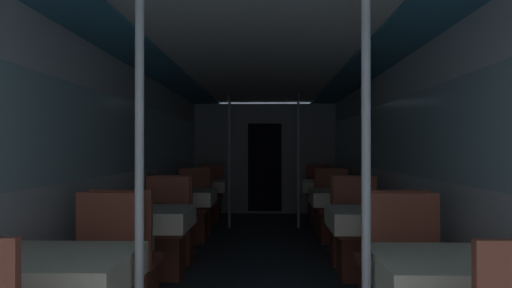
{
  "coord_description": "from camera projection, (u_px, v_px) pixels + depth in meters",
  "views": [
    {
      "loc": [
        0.08,
        -1.45,
        1.25
      ],
      "look_at": [
        -0.04,
        3.02,
        1.28
      ],
      "focal_mm": 35.0,
      "sensor_mm": 36.0,
      "label": 1
    }
  ],
  "objects": [
    {
      "name": "ceiling_panel",
      "position": [
        261.0,
        64.0,
        5.25
      ],
      "size": [
        2.74,
        10.39,
        0.07
      ],
      "color": "white",
      "rests_on": "wall_left"
    },
    {
      "name": "chair_left_near_1",
      "position": [
        127.0,
        281.0,
        3.58
      ],
      "size": [
        0.43,
        0.43,
        0.97
      ],
      "color": "brown",
      "rests_on": "ground_plane"
    },
    {
      "name": "chair_left_near_3",
      "position": [
        199.0,
        214.0,
        7.21
      ],
      "size": [
        0.43,
        0.43,
        0.97
      ],
      "color": "brown",
      "rests_on": "ground_plane"
    },
    {
      "name": "chair_right_far_2",
      "position": [
        334.0,
        220.0,
        6.6
      ],
      "size": [
        0.43,
        0.43,
        0.97
      ],
      "rotation": [
        0.0,
        0.0,
        3.14
      ],
      "color": "brown",
      "rests_on": "ground_plane"
    },
    {
      "name": "dining_table_left_0",
      "position": [
        57.0,
        278.0,
        2.4
      ],
      "size": [
        0.71,
        0.71,
        0.74
      ],
      "color": "#4C4C51",
      "rests_on": "ground_plane"
    },
    {
      "name": "dining_table_right_2",
      "position": [
        340.0,
        200.0,
        5.97
      ],
      "size": [
        0.71,
        0.71,
        0.74
      ],
      "color": "#4C4C51",
      "rests_on": "ground_plane"
    },
    {
      "name": "dining_table_right_3",
      "position": [
        324.0,
        188.0,
        7.79
      ],
      "size": [
        0.71,
        0.71,
        0.74
      ],
      "color": "#4C4C51",
      "rests_on": "ground_plane"
    },
    {
      "name": "chair_right_far_1",
      "position": [
        358.0,
        247.0,
        4.78
      ],
      "size": [
        0.43,
        0.43,
        0.97
      ],
      "rotation": [
        0.0,
        0.0,
        3.14
      ],
      "color": "brown",
      "rests_on": "ground_plane"
    },
    {
      "name": "support_pole_right_3",
      "position": [
        298.0,
        161.0,
        7.8
      ],
      "size": [
        0.04,
        0.04,
        2.09
      ],
      "color": "silver",
      "rests_on": "ground_plane"
    },
    {
      "name": "dining_table_left_2",
      "position": [
        185.0,
        200.0,
        6.02
      ],
      "size": [
        0.71,
        0.71,
        0.74
      ],
      "color": "#4C4C51",
      "rests_on": "ground_plane"
    },
    {
      "name": "chair_right_near_1",
      "position": [
        390.0,
        283.0,
        3.53
      ],
      "size": [
        0.43,
        0.43,
        0.97
      ],
      "color": "brown",
      "rests_on": "ground_plane"
    },
    {
      "name": "support_pole_right_0",
      "position": [
        366.0,
        191.0,
        2.36
      ],
      "size": [
        0.04,
        0.04,
        2.09
      ],
      "color": "silver",
      "rests_on": "ground_plane"
    },
    {
      "name": "support_pole_left_3",
      "position": [
        229.0,
        161.0,
        7.83
      ],
      "size": [
        0.04,
        0.04,
        2.09
      ],
      "color": "silver",
      "rests_on": "ground_plane"
    },
    {
      "name": "chair_left_far_2",
      "position": [
        193.0,
        219.0,
        6.65
      ],
      "size": [
        0.43,
        0.43,
        0.97
      ],
      "rotation": [
        0.0,
        0.0,
        3.14
      ],
      "color": "brown",
      "rests_on": "ground_plane"
    },
    {
      "name": "chair_left_near_2",
      "position": [
        175.0,
        236.0,
        5.39
      ],
      "size": [
        0.43,
        0.43,
        0.97
      ],
      "color": "brown",
      "rests_on": "ground_plane"
    },
    {
      "name": "chair_left_far_1",
      "position": [
        164.0,
        246.0,
        4.83
      ],
      "size": [
        0.43,
        0.43,
        0.97
      ],
      "rotation": [
        0.0,
        0.0,
        3.14
      ],
      "color": "brown",
      "rests_on": "ground_plane"
    },
    {
      "name": "chair_right_far_3",
      "position": [
        320.0,
        204.0,
        8.41
      ],
      "size": [
        0.43,
        0.43,
        0.97
      ],
      "rotation": [
        0.0,
        0.0,
        3.14
      ],
      "color": "brown",
      "rests_on": "ground_plane"
    },
    {
      "name": "chair_right_near_3",
      "position": [
        329.0,
        214.0,
        7.16
      ],
      "size": [
        0.43,
        0.43,
        0.97
      ],
      "color": "brown",
      "rests_on": "ground_plane"
    },
    {
      "name": "dining_table_left_1",
      "position": [
        149.0,
        222.0,
        4.21
      ],
      "size": [
        0.71,
        0.71,
        0.74
      ],
      "color": "#4C4C51",
      "rests_on": "ground_plane"
    },
    {
      "name": "chair_left_far_3",
      "position": [
        209.0,
        204.0,
        8.46
      ],
      "size": [
        0.43,
        0.43,
        0.97
      ],
      "rotation": [
        0.0,
        0.0,
        3.14
      ],
      "color": "brown",
      "rests_on": "ground_plane"
    },
    {
      "name": "chair_right_near_2",
      "position": [
        349.0,
        237.0,
        5.34
      ],
      "size": [
        0.43,
        0.43,
        0.97
      ],
      "color": "brown",
      "rests_on": "ground_plane"
    },
    {
      "name": "bulkhead_far",
      "position": [
        265.0,
        159.0,
        9.53
      ],
      "size": [
        2.69,
        0.09,
        2.09
      ],
      "color": "gray",
      "rests_on": "ground_plane"
    },
    {
      "name": "support_pole_left_0",
      "position": [
        139.0,
        191.0,
        2.39
      ],
      "size": [
        0.04,
        0.04,
        2.09
      ],
      "color": "silver",
      "rests_on": "ground_plane"
    },
    {
      "name": "wall_right",
      "position": [
        392.0,
        163.0,
        5.21
      ],
      "size": [
        0.05,
        10.39,
        2.09
      ],
      "color": "silver",
      "rests_on": "ground_plane"
    },
    {
      "name": "dining_table_right_1",
      "position": [
        371.0,
        223.0,
        4.16
      ],
      "size": [
        0.71,
        0.71,
        0.74
      ],
      "color": "#4C4C51",
      "rests_on": "ground_plane"
    },
    {
      "name": "dining_table_right_0",
      "position": [
        451.0,
        281.0,
        2.35
      ],
      "size": [
        0.71,
        0.71,
        0.74
      ],
      "color": "#4C4C51",
      "rests_on": "ground_plane"
    },
    {
      "name": "dining_table_left_3",
      "position": [
        204.0,
        188.0,
        7.84
      ],
      "size": [
        0.71,
        0.71,
        0.74
      ],
      "color": "#4C4C51",
      "rests_on": "ground_plane"
    },
    {
      "name": "wall_left",
      "position": [
        132.0,
        162.0,
        5.28
      ],
      "size": [
        0.05,
        10.39,
        2.09
      ],
      "color": "silver",
      "rests_on": "ground_plane"
    }
  ]
}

